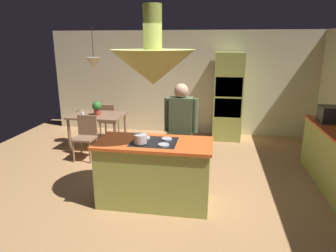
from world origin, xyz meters
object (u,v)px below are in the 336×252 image
(person_at_island, at_px, (181,128))
(cup_on_table, at_px, (83,114))
(dining_table, at_px, (98,119))
(microwave_on_counter, at_px, (334,115))
(chair_facing_island, at_px, (86,134))
(cooking_pot_on_cooktop, at_px, (140,139))
(potted_plant_on_table, at_px, (97,107))
(oven_tower, at_px, (228,97))
(kitchen_island, at_px, (154,172))
(chair_by_back_wall, at_px, (108,119))

(person_at_island, height_order, cup_on_table, person_at_island)
(dining_table, distance_m, microwave_on_counter, 4.60)
(chair_facing_island, relative_size, cooking_pot_on_cooktop, 4.83)
(potted_plant_on_table, bearing_deg, microwave_on_counter, -6.73)
(dining_table, bearing_deg, person_at_island, -35.96)
(person_at_island, distance_m, cooking_pot_on_cooktop, 0.91)
(person_at_island, distance_m, cup_on_table, 2.57)
(oven_tower, height_order, cup_on_table, oven_tower)
(kitchen_island, xyz_separation_m, chair_by_back_wall, (-1.70, 2.73, 0.03))
(chair_facing_island, xyz_separation_m, potted_plant_on_table, (0.02, 0.58, 0.42))
(chair_facing_island, bearing_deg, person_at_island, -22.39)
(oven_tower, bearing_deg, cooking_pot_on_cooktop, -110.48)
(person_at_island, relative_size, cup_on_table, 18.50)
(potted_plant_on_table, xyz_separation_m, microwave_on_counter, (4.52, -0.53, 0.14))
(cup_on_table, relative_size, microwave_on_counter, 0.20)
(chair_facing_island, bearing_deg, chair_by_back_wall, 90.00)
(kitchen_island, distance_m, dining_table, 2.71)
(chair_facing_island, xyz_separation_m, cooking_pot_on_cooktop, (1.54, -1.60, 0.51))
(kitchen_island, distance_m, person_at_island, 0.86)
(person_at_island, relative_size, potted_plant_on_table, 5.55)
(oven_tower, height_order, chair_facing_island, oven_tower)
(kitchen_island, height_order, potted_plant_on_table, potted_plant_on_table)
(person_at_island, xyz_separation_m, chair_facing_island, (-2.00, 0.82, -0.45))
(person_at_island, bearing_deg, kitchen_island, -114.66)
(oven_tower, relative_size, chair_by_back_wall, 2.36)
(microwave_on_counter, bearing_deg, person_at_island, -161.05)
(cup_on_table, xyz_separation_m, cooking_pot_on_cooktop, (1.78, -2.03, 0.21))
(oven_tower, xyz_separation_m, cup_on_table, (-3.04, -1.35, -0.22))
(kitchen_island, relative_size, chair_by_back_wall, 1.87)
(kitchen_island, relative_size, cooking_pot_on_cooktop, 9.05)
(chair_by_back_wall, distance_m, microwave_on_counter, 4.73)
(dining_table, bearing_deg, cooking_pot_on_cooktop, -55.37)
(cup_on_table, bearing_deg, oven_tower, 23.86)
(cup_on_table, height_order, cooking_pot_on_cooktop, cooking_pot_on_cooktop)
(chair_facing_island, distance_m, chair_by_back_wall, 1.25)
(chair_facing_island, relative_size, microwave_on_counter, 1.89)
(oven_tower, bearing_deg, person_at_island, -107.18)
(kitchen_island, height_order, chair_facing_island, kitchen_island)
(cooking_pot_on_cooktop, bearing_deg, chair_facing_island, 133.85)
(chair_facing_island, relative_size, potted_plant_on_table, 2.90)
(chair_facing_island, bearing_deg, microwave_on_counter, 0.63)
(oven_tower, relative_size, microwave_on_counter, 4.46)
(chair_by_back_wall, xyz_separation_m, cooking_pot_on_cooktop, (1.54, -2.86, 0.51))
(dining_table, height_order, cooking_pot_on_cooktop, cooking_pot_on_cooktop)
(microwave_on_counter, bearing_deg, dining_table, 172.76)
(cup_on_table, bearing_deg, person_at_island, -29.11)
(person_at_island, bearing_deg, cup_on_table, 150.89)
(potted_plant_on_table, distance_m, microwave_on_counter, 4.55)
(kitchen_island, xyz_separation_m, oven_tower, (1.10, 3.24, 0.56))
(chair_by_back_wall, bearing_deg, dining_table, 90.00)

